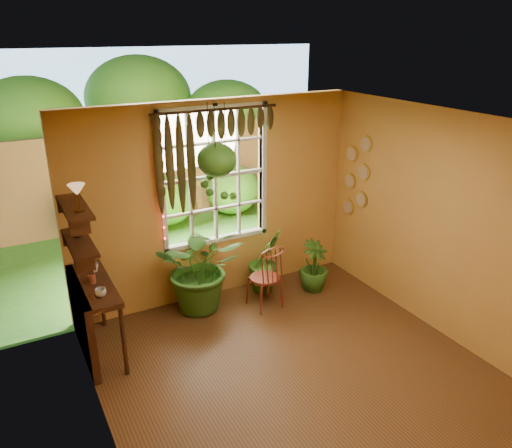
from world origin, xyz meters
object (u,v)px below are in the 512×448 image
Objects in this scene: potted_plant_left at (201,266)px; potted_plant_mid at (266,260)px; windsor_chair at (266,286)px; hanging_basket at (217,164)px; counter_ledge at (86,313)px.

potted_plant_left reaches higher than potted_plant_mid.
windsor_chair is 0.86× the size of hanging_basket.
windsor_chair is at bearing -119.54° from potted_plant_mid.
potted_plant_left is 1.00× the size of hanging_basket.
potted_plant_mid reaches higher than counter_ledge.
hanging_basket is at bearing 10.69° from counter_ledge.
counter_ledge is 1.57m from potted_plant_left.
hanging_basket reaches higher than counter_ledge.
hanging_basket is (-0.73, -0.03, 1.49)m from potted_plant_mid.
potted_plant_left is (1.53, 0.34, 0.06)m from counter_ledge.
counter_ledge is 2.55m from potted_plant_mid.
hanging_basket reaches higher than potted_plant_mid.
potted_plant_mid is at bearing 1.43° from potted_plant_left.
counter_ledge is 1.13× the size of windsor_chair.
hanging_basket is at bearing -1.14° from potted_plant_left.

